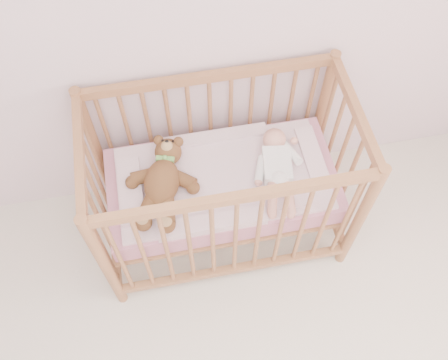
{
  "coord_description": "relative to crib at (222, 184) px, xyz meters",
  "views": [
    {
      "loc": [
        -0.13,
        0.24,
        2.8
      ],
      "look_at": [
        0.12,
        1.55,
        0.62
      ],
      "focal_mm": 40.0,
      "sensor_mm": 36.0,
      "label": 1
    }
  ],
  "objects": [
    {
      "name": "mattress",
      "position": [
        0.0,
        0.0,
        -0.01
      ],
      "size": [
        1.22,
        0.62,
        0.13
      ],
      "primitive_type": "cube",
      "color": "pink",
      "rests_on": "crib"
    },
    {
      "name": "teddy_bear",
      "position": [
        -0.31,
        -0.02,
        0.15
      ],
      "size": [
        0.54,
        0.66,
        0.16
      ],
      "primitive_type": null,
      "rotation": [
        0.0,
        0.0,
        -0.29
      ],
      "color": "brown",
      "rests_on": "blanket"
    },
    {
      "name": "baby",
      "position": [
        0.29,
        -0.02,
        0.14
      ],
      "size": [
        0.35,
        0.59,
        0.13
      ],
      "primitive_type": null,
      "rotation": [
        0.0,
        0.0,
        -0.15
      ],
      "color": "white",
      "rests_on": "blanket"
    },
    {
      "name": "blanket",
      "position": [
        0.0,
        0.0,
        0.06
      ],
      "size": [
        1.1,
        0.58,
        0.06
      ],
      "primitive_type": null,
      "color": "pink",
      "rests_on": "mattress"
    },
    {
      "name": "crib",
      "position": [
        0.0,
        0.0,
        0.0
      ],
      "size": [
        1.36,
        0.76,
        1.0
      ],
      "primitive_type": null,
      "color": "#B57A4D",
      "rests_on": "floor"
    },
    {
      "name": "wall_back",
      "position": [
        -0.12,
        0.4,
        0.85
      ],
      "size": [
        4.0,
        0.02,
        2.7
      ],
      "primitive_type": "cube",
      "color": "silver",
      "rests_on": "floor"
    }
  ]
}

